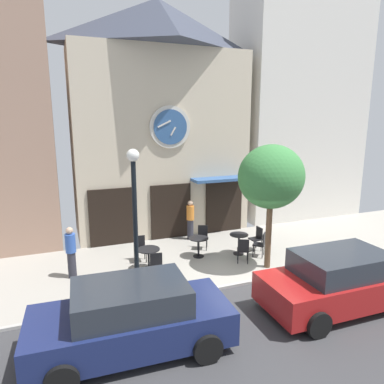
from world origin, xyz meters
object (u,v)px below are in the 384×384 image
object	(u,v)px
street_tree	(271,177)
cafe_chair_near_lamp	(156,263)
cafe_table_leftmost	(199,243)
cafe_chair_facing_wall	(257,237)
pedestrian_blue	(71,252)
parked_car_red	(340,281)
street_lamp	(135,220)
cafe_table_center_right	(239,240)
cafe_chair_curbside	(261,243)
cafe_chair_by_entrance	(203,235)
cafe_chair_under_awning	(243,249)
cafe_chair_near_tree	(140,246)
cafe_table_rightmost	(149,254)
pedestrian_orange	(190,219)
parked_car_navy	(131,318)

from	to	relation	value
street_tree	cafe_chair_near_lamp	size ratio (longest dim) A/B	4.65
cafe_table_leftmost	cafe_chair_facing_wall	distance (m)	2.36
cafe_chair_near_lamp	pedestrian_blue	size ratio (longest dim) A/B	0.54
cafe_chair_near_lamp	parked_car_red	size ratio (longest dim) A/B	0.21
parked_car_red	street_lamp	bearing A→B (deg)	147.24
pedestrian_blue	cafe_chair_facing_wall	bearing A→B (deg)	-0.66
cafe_table_center_right	pedestrian_blue	bearing A→B (deg)	178.12
cafe_chair_curbside	cafe_chair_by_entrance	xyz separation A→B (m)	(-1.67, 1.55, 0.00)
cafe_chair_under_awning	cafe_chair_near_tree	bearing A→B (deg)	155.41
cafe_table_center_right	pedestrian_blue	world-z (taller)	pedestrian_blue
cafe_chair_facing_wall	cafe_chair_under_awning	size ratio (longest dim) A/B	1.00
cafe_chair_near_lamp	pedestrian_blue	distance (m)	2.71
cafe_table_leftmost	cafe_chair_near_tree	distance (m)	2.12
street_lamp	street_tree	size ratio (longest dim) A/B	0.99
cafe_table_rightmost	cafe_chair_curbside	distance (m)	4.14
cafe_table_rightmost	pedestrian_blue	xyz separation A→B (m)	(-2.42, 0.30, 0.33)
cafe_chair_near_lamp	street_tree	bearing A→B (deg)	-7.55
cafe_table_leftmost	cafe_chair_near_tree	world-z (taller)	cafe_chair_near_tree
street_lamp	cafe_chair_under_awning	size ratio (longest dim) A/B	4.62
cafe_table_leftmost	cafe_chair_facing_wall	bearing A→B (deg)	-4.71
pedestrian_orange	cafe_chair_near_tree	bearing A→B (deg)	-149.28
cafe_chair_near_tree	cafe_chair_by_entrance	world-z (taller)	same
street_lamp	cafe_chair_by_entrance	distance (m)	4.13
street_lamp	cafe_chair_facing_wall	distance (m)	5.37
cafe_table_center_right	parked_car_red	size ratio (longest dim) A/B	0.18
cafe_table_center_right	cafe_table_leftmost	bearing A→B (deg)	168.34
pedestrian_blue	street_lamp	bearing A→B (deg)	-37.78
cafe_table_center_right	pedestrian_orange	distance (m)	2.47
cafe_table_leftmost	cafe_chair_curbside	size ratio (longest dim) A/B	0.80
cafe_table_rightmost	parked_car_red	bearing A→B (deg)	-45.08
cafe_table_rightmost	cafe_table_leftmost	bearing A→B (deg)	11.81
street_lamp	cafe_table_leftmost	bearing A→B (deg)	29.93
cafe_chair_near_lamp	cafe_chair_curbside	distance (m)	4.10
cafe_chair_facing_wall	parked_car_navy	distance (m)	7.07
cafe_chair_facing_wall	parked_car_navy	size ratio (longest dim) A/B	0.21
cafe_chair_facing_wall	cafe_chair_by_entrance	world-z (taller)	same
cafe_chair_under_awning	parked_car_navy	bearing A→B (deg)	-144.60
cafe_chair_facing_wall	parked_car_red	bearing A→B (deg)	-92.08
cafe_chair_near_lamp	cafe_chair_facing_wall	distance (m)	4.41
cafe_chair_near_tree	pedestrian_blue	bearing A→B (deg)	-167.19
street_tree	cafe_table_leftmost	world-z (taller)	street_tree
street_lamp	parked_car_red	xyz separation A→B (m)	(4.80, -3.09, -1.35)
street_lamp	cafe_chair_facing_wall	xyz separation A→B (m)	(4.96, 1.31, -1.58)
street_tree	cafe_chair_curbside	size ratio (longest dim) A/B	4.65
cafe_chair_curbside	street_tree	bearing A→B (deg)	-108.80
street_tree	cafe_table_rightmost	xyz separation A→B (m)	(-3.82, 1.28, -2.58)
street_lamp	cafe_table_center_right	size ratio (longest dim) A/B	5.39
cafe_table_rightmost	cafe_chair_near_lamp	distance (m)	0.78
cafe_table_rightmost	cafe_table_leftmost	world-z (taller)	same
cafe_table_rightmost	cafe_chair_facing_wall	size ratio (longest dim) A/B	0.85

